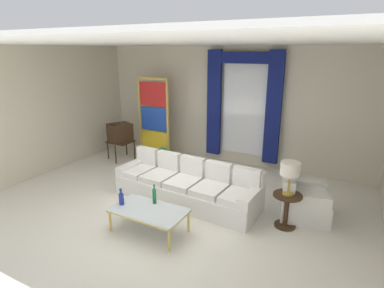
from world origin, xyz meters
TOP-DOWN VIEW (x-y plane):
  - ground_plane at (0.00, 0.00)m, footprint 16.00×16.00m
  - wall_rear at (0.00, 3.06)m, footprint 8.00×0.12m
  - wall_left at (-3.66, 0.60)m, footprint 0.12×7.00m
  - ceiling_slab at (0.00, 0.80)m, footprint 8.00×7.60m
  - curtained_window at (0.42, 2.89)m, footprint 2.00×0.17m
  - couch_white_long at (0.18, 0.51)m, footprint 2.97×1.09m
  - coffee_table at (0.16, -0.80)m, footprint 1.22×0.68m
  - bottle_blue_decanter at (0.12, -0.58)m, footprint 0.06×0.06m
  - bottle_crystal_tall at (-0.34, -0.88)m, footprint 0.08×0.08m
  - vintage_tv at (-2.62, 1.78)m, footprint 0.70×0.74m
  - armchair_white at (2.28, 0.89)m, footprint 0.98×0.97m
  - stained_glass_divider at (-1.88, 2.32)m, footprint 0.95×0.05m
  - peacock_figurine at (-1.45, 1.95)m, footprint 0.44×0.60m
  - round_side_table at (2.11, 0.42)m, footprint 0.48×0.48m
  - table_lamp_brass at (2.11, 0.42)m, footprint 0.32×0.32m

SIDE VIEW (x-z plane):
  - ground_plane at x=0.00m, z-range 0.00..0.00m
  - peacock_figurine at x=-1.45m, z-range -0.03..0.47m
  - armchair_white at x=2.28m, z-range -0.11..0.69m
  - couch_white_long at x=0.18m, z-range -0.12..0.74m
  - round_side_table at x=2.11m, z-range 0.06..0.65m
  - coffee_table at x=0.16m, z-range 0.17..0.58m
  - bottle_crystal_tall at x=-0.34m, z-range 0.38..0.67m
  - bottle_blue_decanter at x=0.12m, z-range 0.38..0.73m
  - vintage_tv at x=-2.62m, z-range 0.06..1.40m
  - table_lamp_brass at x=2.11m, z-range 0.74..1.31m
  - stained_glass_divider at x=-1.88m, z-range -0.04..2.16m
  - wall_rear at x=0.00m, z-range 0.00..3.00m
  - wall_left at x=-3.66m, z-range 0.00..3.00m
  - curtained_window at x=0.42m, z-range 0.39..3.09m
  - ceiling_slab at x=0.00m, z-range 3.00..3.04m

